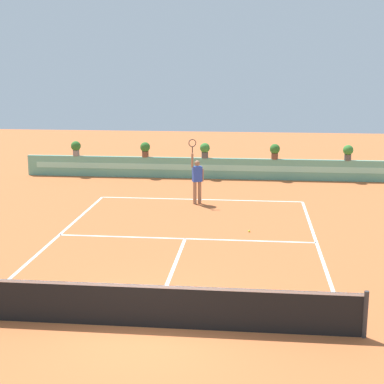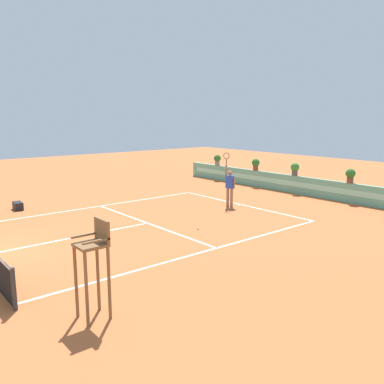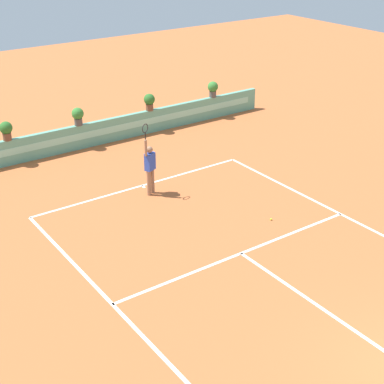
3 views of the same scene
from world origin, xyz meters
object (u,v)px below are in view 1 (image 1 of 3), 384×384
Objects in this scene: potted_plant_left at (145,148)px; potted_plant_far_right at (348,152)px; potted_plant_far_left at (76,147)px; tennis_player at (197,178)px; tennis_ball_near_baseline at (249,231)px; potted_plant_right at (275,150)px; potted_plant_centre at (205,149)px.

potted_plant_left and potted_plant_far_right have the same top height.
potted_plant_far_right is at bearing 0.00° from potted_plant_far_left.
potted_plant_far_left is (-13.05, 0.00, 0.00)m from potted_plant_far_right.
potted_plant_far_right is at bearing 38.52° from tennis_player.
potted_plant_right reaches higher than tennis_ball_near_baseline.
tennis_player is 3.57× the size of potted_plant_centre.
potted_plant_left is at bearing 180.00° from potted_plant_far_right.
tennis_ball_near_baseline is 0.09× the size of potted_plant_far_right.
potted_plant_far_left is (-3.44, 0.00, 0.00)m from potted_plant_left.
potted_plant_centre is at bearing 180.00° from potted_plant_right.
potted_plant_far_left is at bearing 141.00° from tennis_player.
potted_plant_right is (1.09, 9.01, 1.38)m from tennis_ball_near_baseline.
potted_plant_centre is (-3.32, 0.00, 0.00)m from potted_plant_right.
potted_plant_right and potted_plant_centre have the same top height.
potted_plant_far_right is at bearing 0.00° from potted_plant_centre.
potted_plant_centre reaches higher than tennis_ball_near_baseline.
potted_plant_left and potted_plant_centre have the same top height.
tennis_player is at bearing -59.97° from potted_plant_left.
potted_plant_right and potted_plant_far_right have the same top height.
potted_plant_centre is (-6.71, 0.00, 0.00)m from potted_plant_far_right.
tennis_ball_near_baseline is 0.09× the size of potted_plant_centre.
potted_plant_centre is at bearing 0.00° from potted_plant_far_left.
potted_plant_far_right is 1.00× the size of potted_plant_centre.
potted_plant_left is 3.44m from potted_plant_far_left.
potted_plant_right is 1.00× the size of potted_plant_far_right.
potted_plant_left is at bearing 119.62° from tennis_ball_near_baseline.
potted_plant_left is 1.00× the size of potted_plant_far_right.
potted_plant_far_right is at bearing 0.00° from potted_plant_left.
potted_plant_right is (3.19, 5.24, 0.36)m from tennis_player.
potted_plant_far_left is (-6.47, 5.24, 0.36)m from tennis_player.
potted_plant_right is at bearing 0.00° from potted_plant_far_left.
potted_plant_far_right is 6.71m from potted_plant_centre.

